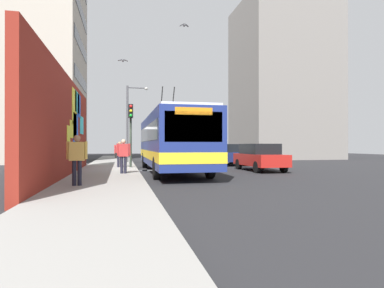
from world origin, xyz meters
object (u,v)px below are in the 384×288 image
at_px(parked_car_red, 260,157).
at_px(pedestrian_midblock, 120,152).
at_px(pedestrian_at_curb, 123,153).
at_px(traffic_light, 131,124).
at_px(pedestrian_near_wall, 77,156).
at_px(parked_car_navy, 228,154).
at_px(city_bus, 171,140).
at_px(street_lamp, 130,118).

height_order(parked_car_red, pedestrian_midblock, pedestrian_midblock).
bearing_deg(parked_car_red, pedestrian_at_curb, 103.58).
bearing_deg(traffic_light, pedestrian_at_curb, 173.85).
relative_size(pedestrian_at_curb, pedestrian_near_wall, 0.97).
relative_size(parked_car_navy, pedestrian_midblock, 2.81).
height_order(city_bus, parked_car_navy, city_bus).
bearing_deg(parked_car_navy, traffic_light, 114.83).
distance_m(parked_car_navy, pedestrian_midblock, 8.61).
bearing_deg(city_bus, parked_car_navy, -42.40).
xyz_separation_m(parked_car_red, parked_car_navy, (5.81, 0.00, 0.00)).
bearing_deg(pedestrian_near_wall, street_lamp, -7.97).
bearing_deg(traffic_light, pedestrian_near_wall, 167.09).
bearing_deg(street_lamp, pedestrian_midblock, 172.81).
relative_size(city_bus, pedestrian_near_wall, 6.89).
bearing_deg(pedestrian_midblock, parked_car_navy, -68.50).
relative_size(parked_car_navy, traffic_light, 1.13).
bearing_deg(pedestrian_at_curb, traffic_light, -6.15).
xyz_separation_m(parked_car_red, traffic_light, (2.41, 7.35, 1.93)).
distance_m(parked_car_red, pedestrian_midblock, 8.44).
xyz_separation_m(parked_car_red, pedestrian_midblock, (2.66, 8.01, 0.22)).
relative_size(pedestrian_midblock, street_lamp, 0.25).
height_order(parked_car_red, pedestrian_near_wall, pedestrian_near_wall).
distance_m(parked_car_red, street_lamp, 11.68).
bearing_deg(pedestrian_midblock, traffic_light, -110.32).
height_order(city_bus, pedestrian_at_curb, city_bus).
xyz_separation_m(parked_car_red, pedestrian_near_wall, (-6.32, 9.35, 0.31)).
bearing_deg(parked_car_navy, pedestrian_at_curb, 134.58).
height_order(city_bus, pedestrian_near_wall, city_bus).
bearing_deg(pedestrian_at_curb, pedestrian_near_wall, 160.87).
bearing_deg(pedestrian_near_wall, city_bus, -32.82).
bearing_deg(parked_car_red, traffic_light, 71.84).
relative_size(traffic_light, street_lamp, 0.63).
bearing_deg(street_lamp, pedestrian_near_wall, 172.03).
bearing_deg(city_bus, street_lamp, 13.40).
distance_m(parked_car_navy, street_lamp, 8.31).
bearing_deg(parked_car_navy, parked_car_red, 180.00).
xyz_separation_m(parked_car_navy, street_lamp, (2.90, 7.25, 2.85)).
height_order(pedestrian_at_curb, street_lamp, street_lamp).
height_order(pedestrian_at_curb, pedestrian_midblock, pedestrian_at_curb).
bearing_deg(parked_car_navy, street_lamp, 68.20).
xyz_separation_m(pedestrian_midblock, traffic_light, (-0.24, -0.66, 1.71)).
bearing_deg(parked_car_red, pedestrian_midblock, 71.66).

